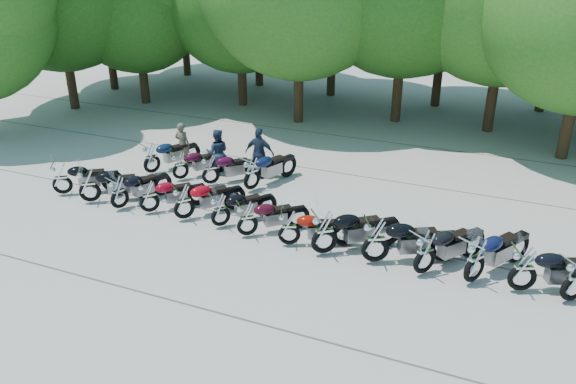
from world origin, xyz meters
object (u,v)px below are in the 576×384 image
at_px(motorcycle_7, 289,227).
at_px(motorcycle_9, 376,239).
at_px(motorcycle_4, 184,201).
at_px(motorcycle_13, 575,278).
at_px(motorcycle_6, 247,218).
at_px(motorcycle_1, 89,184).
at_px(motorcycle_0, 61,178).
at_px(rider_0, 182,144).
at_px(rider_1, 217,152).
at_px(rider_2, 260,153).
at_px(motorcycle_12, 524,268).
at_px(motorcycle_16, 210,169).
at_px(motorcycle_15, 180,165).
at_px(motorcycle_5, 220,209).
at_px(motorcycle_8, 325,232).
at_px(motorcycle_14, 151,157).
at_px(motorcycle_10, 425,251).
at_px(motorcycle_17, 252,172).
at_px(motorcycle_2, 119,192).
at_px(motorcycle_11, 476,259).
at_px(motorcycle_3, 149,196).

distance_m(motorcycle_7, motorcycle_9, 2.40).
relative_size(motorcycle_4, motorcycle_13, 0.96).
bearing_deg(motorcycle_6, motorcycle_1, 46.97).
bearing_deg(motorcycle_0, rider_0, -63.20).
bearing_deg(motorcycle_13, rider_1, 31.89).
xyz_separation_m(motorcycle_9, rider_2, (-5.24, 4.10, 0.18)).
distance_m(motorcycle_12, rider_2, 9.66).
bearing_deg(rider_0, motorcycle_16, 146.60).
bearing_deg(motorcycle_16, motorcycle_15, 45.78).
xyz_separation_m(motorcycle_5, motorcycle_15, (-3.01, 2.56, -0.01)).
distance_m(motorcycle_7, rider_0, 7.25).
relative_size(motorcycle_1, motorcycle_4, 1.03).
bearing_deg(motorcycle_12, motorcycle_8, 68.66).
distance_m(motorcycle_8, motorcycle_14, 8.12).
xyz_separation_m(motorcycle_8, motorcycle_10, (2.62, 0.05, -0.04)).
bearing_deg(rider_1, rider_0, -34.17).
bearing_deg(rider_1, motorcycle_9, 126.87).
height_order(motorcycle_9, motorcycle_17, motorcycle_9).
height_order(motorcycle_7, motorcycle_14, motorcycle_14).
bearing_deg(rider_2, motorcycle_5, 94.01).
bearing_deg(motorcycle_14, motorcycle_5, 173.28).
bearing_deg(motorcycle_9, motorcycle_2, 61.64).
bearing_deg(motorcycle_8, motorcycle_1, 49.93).
xyz_separation_m(motorcycle_11, motorcycle_17, (-7.43, 2.90, -0.03)).
distance_m(motorcycle_5, rider_0, 5.36).
bearing_deg(motorcycle_2, rider_2, -104.25).
bearing_deg(motorcycle_10, motorcycle_11, -140.54).
bearing_deg(motorcycle_13, motorcycle_3, 49.34).
bearing_deg(motorcycle_9, motorcycle_8, 66.25).
xyz_separation_m(motorcycle_13, motorcycle_17, (-9.62, 2.83, 0.01)).
distance_m(motorcycle_10, motorcycle_13, 3.38).
relative_size(motorcycle_0, motorcycle_8, 0.87).
bearing_deg(rider_0, motorcycle_9, 154.33).
bearing_deg(motorcycle_12, motorcycle_7, 67.51).
bearing_deg(motorcycle_16, motorcycle_1, 88.86).
xyz_separation_m(motorcycle_5, motorcycle_11, (7.11, -0.20, 0.11)).
relative_size(motorcycle_0, motorcycle_9, 0.86).
relative_size(motorcycle_10, motorcycle_15, 1.16).
bearing_deg(motorcycle_6, motorcycle_10, -133.27).
xyz_separation_m(motorcycle_1, motorcycle_14, (0.38, 2.80, -0.01)).
bearing_deg(motorcycle_8, motorcycle_0, 49.25).
xyz_separation_m(motorcycle_4, motorcycle_9, (5.89, -0.22, 0.09)).
distance_m(motorcycle_1, motorcycle_16, 3.93).
relative_size(motorcycle_1, motorcycle_6, 1.10).
relative_size(motorcycle_5, motorcycle_15, 1.01).
xyz_separation_m(motorcycle_12, rider_1, (-10.28, 3.70, 0.16)).
relative_size(motorcycle_14, motorcycle_17, 0.96).
bearing_deg(motorcycle_0, motorcycle_8, -125.95).
height_order(motorcycle_5, rider_2, rider_2).
relative_size(motorcycle_9, motorcycle_15, 1.24).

